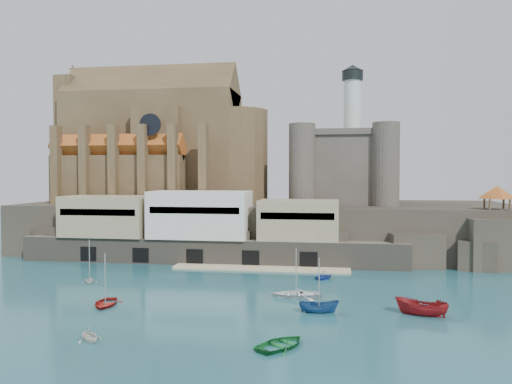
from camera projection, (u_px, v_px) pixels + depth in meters
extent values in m
plane|color=#1A4D57|center=(227.00, 294.00, 67.04)|extent=(300.00, 300.00, 0.00)
cube|color=black|center=(266.00, 226.00, 106.38)|extent=(100.00, 34.00, 10.00)
cube|color=black|center=(60.00, 242.00, 95.93)|extent=(9.00, 5.00, 6.00)
cube|color=black|center=(139.00, 244.00, 93.50)|extent=(9.00, 5.00, 6.00)
cube|color=black|center=(227.00, 246.00, 90.91)|extent=(9.00, 5.00, 6.00)
cube|color=black|center=(321.00, 248.00, 88.32)|extent=(9.00, 5.00, 6.00)
cube|color=black|center=(415.00, 250.00, 85.89)|extent=(9.00, 5.00, 6.00)
cube|color=#665F52|center=(210.00, 251.00, 90.40)|extent=(70.00, 6.00, 4.50)
cube|color=beige|center=(261.00, 268.00, 84.51)|extent=(30.00, 4.00, 0.40)
cube|color=black|center=(89.00, 254.00, 90.91)|extent=(3.00, 0.40, 2.60)
cube|color=black|center=(141.00, 255.00, 89.39)|extent=(3.00, 0.40, 2.60)
cube|color=black|center=(195.00, 256.00, 87.87)|extent=(3.00, 0.40, 2.60)
cube|color=black|center=(251.00, 258.00, 86.34)|extent=(3.00, 0.40, 2.60)
cube|color=black|center=(309.00, 259.00, 84.82)|extent=(3.00, 0.40, 2.60)
cube|color=gray|center=(108.00, 216.00, 94.22)|extent=(16.00, 9.00, 7.50)
cube|color=silver|center=(201.00, 214.00, 91.47)|extent=(18.00, 9.00, 8.50)
cube|color=gray|center=(299.00, 220.00, 88.76)|extent=(14.00, 8.00, 7.00)
cube|color=#4D3B24|center=(153.00, 148.00, 111.71)|extent=(38.00, 14.00, 24.00)
cube|color=#4D3B24|center=(152.00, 94.00, 111.30)|extent=(38.00, 13.01, 13.01)
cylinder|color=#4D3B24|center=(236.00, 156.00, 108.89)|extent=(14.00, 14.00, 20.00)
cube|color=#4D3B24|center=(170.00, 157.00, 111.18)|extent=(10.00, 20.00, 20.00)
cube|color=#4D3B24|center=(118.00, 180.00, 103.18)|extent=(28.00, 5.00, 10.00)
cube|color=#4D3B24|center=(151.00, 179.00, 121.95)|extent=(28.00, 5.00, 10.00)
cube|color=#A24E1B|center=(118.00, 148.00, 102.95)|extent=(28.00, 5.66, 5.66)
cube|color=#A24E1B|center=(151.00, 152.00, 121.72)|extent=(28.00, 5.66, 5.66)
cube|color=#4D3B24|center=(74.00, 140.00, 114.53)|extent=(4.00, 10.00, 28.00)
cylinder|color=black|center=(150.00, 124.00, 99.06)|extent=(4.40, 0.30, 4.40)
cube|color=#4D3B24|center=(56.00, 165.00, 101.94)|extent=(1.60, 2.20, 16.00)
cube|color=#4D3B24|center=(85.00, 165.00, 101.00)|extent=(1.60, 2.20, 16.00)
cube|color=#4D3B24|center=(113.00, 165.00, 100.05)|extent=(1.60, 2.20, 16.00)
cube|color=#4D3B24|center=(143.00, 165.00, 99.11)|extent=(1.60, 2.20, 16.00)
cube|color=#4D3B24|center=(173.00, 165.00, 98.17)|extent=(1.60, 2.20, 16.00)
cube|color=#4D3B24|center=(203.00, 165.00, 97.22)|extent=(1.60, 2.20, 16.00)
cube|color=#433D35|center=(343.00, 170.00, 104.51)|extent=(16.00, 16.00, 14.00)
cube|color=#433D35|center=(343.00, 135.00, 104.25)|extent=(17.00, 17.00, 1.20)
cylinder|color=#433D35|center=(302.00, 165.00, 97.79)|extent=(5.20, 5.20, 16.00)
cylinder|color=#433D35|center=(386.00, 164.00, 95.36)|extent=(5.20, 5.20, 16.00)
cylinder|color=#433D35|center=(306.00, 166.00, 113.59)|extent=(5.20, 5.20, 16.00)
cylinder|color=#433D35|center=(378.00, 166.00, 111.16)|extent=(5.20, 5.20, 16.00)
cylinder|color=silver|center=(352.00, 109.00, 105.73)|extent=(3.60, 3.60, 12.00)
cylinder|color=black|center=(352.00, 76.00, 105.48)|extent=(4.40, 4.40, 2.00)
cone|color=black|center=(353.00, 68.00, 105.43)|extent=(4.60, 4.60, 1.40)
cube|color=black|center=(496.00, 242.00, 86.18)|extent=(12.00, 10.00, 8.70)
cube|color=black|center=(477.00, 255.00, 83.89)|extent=(6.00, 5.00, 5.00)
cube|color=#4D3B24|center=(497.00, 216.00, 86.02)|extent=(4.20, 4.20, 0.30)
cylinder|color=#4D3B24|center=(490.00, 208.00, 84.64)|extent=(0.36, 0.36, 3.20)
cylinder|color=#4D3B24|center=(510.00, 209.00, 84.15)|extent=(0.36, 0.36, 3.20)
cylinder|color=#4D3B24|center=(484.00, 207.00, 87.80)|extent=(0.36, 0.36, 3.20)
cylinder|color=#4D3B24|center=(503.00, 207.00, 87.31)|extent=(0.36, 0.36, 3.20)
pyramid|color=#A24E1B|center=(497.00, 192.00, 85.88)|extent=(6.40, 6.40, 2.20)
imported|color=maroon|center=(105.00, 305.00, 61.12)|extent=(3.93, 1.75, 5.31)
imported|color=silver|center=(90.00, 340.00, 48.20)|extent=(3.00, 3.09, 3.10)
imported|color=navy|center=(319.00, 312.00, 57.91)|extent=(1.98, 1.94, 4.64)
imported|color=#197131|center=(282.00, 347.00, 46.35)|extent=(3.99, 3.38, 5.72)
imported|color=silver|center=(90.00, 283.00, 73.84)|extent=(2.93, 2.37, 2.95)
imported|color=maroon|center=(421.00, 315.00, 56.67)|extent=(2.77, 2.73, 5.88)
imported|color=white|center=(296.00, 297.00, 65.35)|extent=(1.81, 4.76, 6.51)
imported|color=#1F3C9A|center=(323.00, 279.00, 76.18)|extent=(3.14, 3.27, 3.27)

